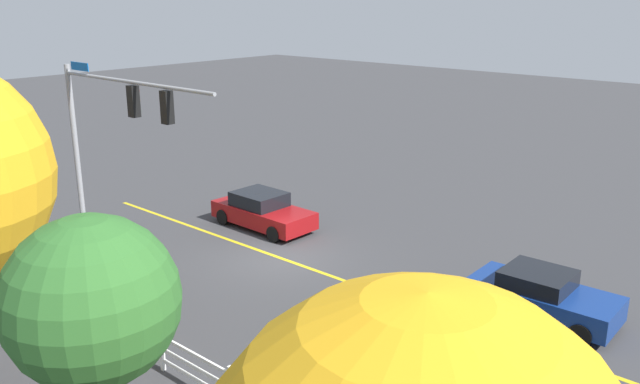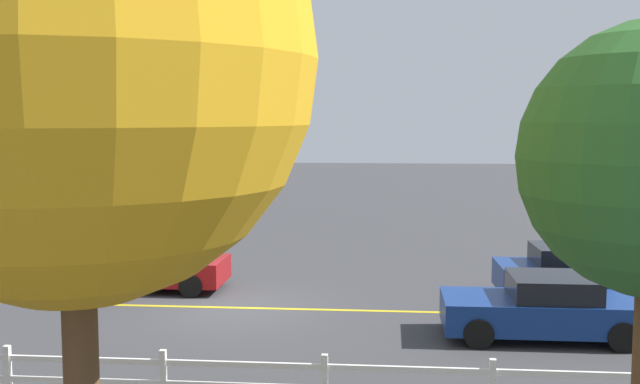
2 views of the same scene
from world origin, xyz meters
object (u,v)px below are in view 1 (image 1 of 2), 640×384
at_px(car_2, 262,211).
at_px(car_0, 425,327).
at_px(tree_0, 92,304).
at_px(car_1, 542,296).

bearing_deg(car_2, car_0, -19.95).
bearing_deg(car_0, tree_0, 85.27).
height_order(car_2, tree_0, tree_0).
bearing_deg(car_1, tree_0, -101.79).
bearing_deg(car_0, car_2, -21.01).
xyz_separation_m(car_0, car_2, (10.24, -3.91, 0.02)).
bearing_deg(tree_0, car_1, -100.20).
height_order(car_0, car_1, car_1).
distance_m(car_2, tree_0, 16.37).
height_order(car_0, tree_0, tree_0).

